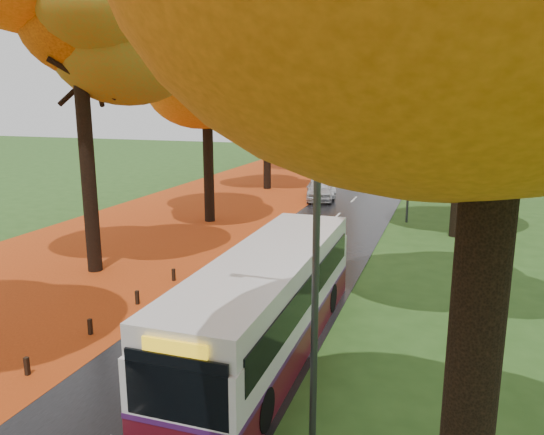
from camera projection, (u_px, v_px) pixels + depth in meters
The scene contains 13 objects.
road at pixel (316, 236), 27.95m from camera, with size 6.50×90.00×0.04m, color black.
centre_line at pixel (316, 236), 27.95m from camera, with size 0.12×90.00×0.01m, color silver.
leaf_verge at pixel (166, 224), 30.79m from camera, with size 12.00×90.00×0.02m, color maroon.
leaf_drift at pixel (262, 231), 28.91m from camera, with size 0.90×90.00×0.01m, color #BD4613.
trees_left at pixel (205, 55), 30.02m from camera, with size 9.20×74.00×13.88m.
trees_right at pixel (476, 44), 25.32m from camera, with size 9.30×74.20×13.96m.
streetlamp_near at pixel (303, 231), 9.98m from camera, with size 2.45×0.18×8.00m.
streetlamp_mid at pixel (406, 142), 30.29m from camera, with size 2.45×0.18×8.00m.
streetlamp_far at pixel (427, 124), 50.60m from camera, with size 2.45×0.18×8.00m.
bus at pixel (268, 300), 15.06m from camera, with size 2.58×10.90×2.86m.
car_white at pixel (319, 189), 37.78m from camera, with size 1.79×4.46×1.52m, color silver.
car_silver at pixel (323, 187), 38.98m from camera, with size 1.45×4.16×1.37m, color #9EA0A5.
car_dark at pixel (355, 167), 51.17m from camera, with size 1.80×4.43×1.29m, color black.
Camera 1 is at (6.52, -1.35, 7.15)m, focal length 35.00 mm.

